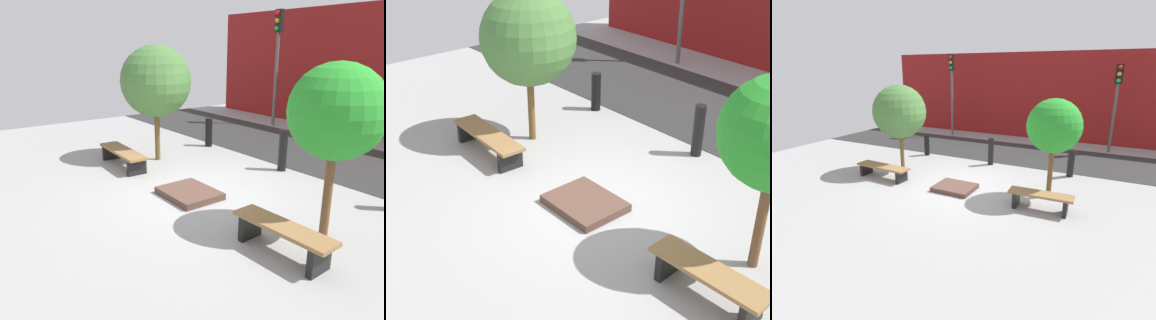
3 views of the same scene
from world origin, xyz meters
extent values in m
plane|color=#969696|center=(0.00, 0.00, 0.00)|extent=(18.00, 18.00, 0.00)
cube|color=#2C2C2C|center=(0.00, 4.55, 0.01)|extent=(18.00, 3.43, 0.01)
cube|color=black|center=(-3.35, -0.37, 0.19)|extent=(0.12, 0.48, 0.37)
cube|color=black|center=(-1.80, -0.43, 0.19)|extent=(0.12, 0.48, 0.37)
cube|color=olive|center=(-2.58, -0.40, 0.40)|extent=(1.93, 0.55, 0.06)
cube|color=black|center=(1.96, -0.42, 0.20)|extent=(0.12, 0.44, 0.40)
cube|color=black|center=(3.20, -0.37, 0.20)|extent=(0.12, 0.44, 0.40)
cube|color=olive|center=(2.58, -0.40, 0.43)|extent=(1.62, 0.50, 0.06)
cube|color=brown|center=(0.00, -0.20, 0.07)|extent=(1.16, 0.95, 0.13)
cylinder|color=brown|center=(-2.58, 0.62, 0.78)|extent=(0.14, 0.14, 1.57)
sphere|color=#467739|center=(-2.58, 0.62, 2.06)|extent=(1.80, 1.80, 1.80)
cylinder|color=brown|center=(2.58, 0.62, 0.80)|extent=(0.14, 0.14, 1.60)
sphere|color=green|center=(2.58, 0.62, 2.00)|extent=(1.46, 1.46, 1.46)
cylinder|color=black|center=(-2.87, 2.59, 0.43)|extent=(0.21, 0.21, 0.86)
cylinder|color=black|center=(0.00, 2.59, 0.51)|extent=(0.20, 0.20, 1.01)
cylinder|color=#595959|center=(-3.88, 6.57, 2.08)|extent=(0.12, 0.12, 4.17)
cube|color=black|center=(-3.88, 6.57, 3.78)|extent=(0.28, 0.16, 0.78)
sphere|color=red|center=(-3.88, 6.46, 4.04)|extent=(0.17, 0.17, 0.17)
sphere|color=orange|center=(-3.88, 6.46, 3.78)|extent=(0.17, 0.17, 0.17)
sphere|color=green|center=(-3.88, 6.46, 3.52)|extent=(0.17, 0.17, 0.17)
camera|label=1|loc=(5.72, -4.31, 2.93)|focal=35.00mm
camera|label=2|loc=(5.45, -4.92, 4.77)|focal=50.00mm
camera|label=3|loc=(4.04, -7.45, 3.44)|focal=28.00mm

